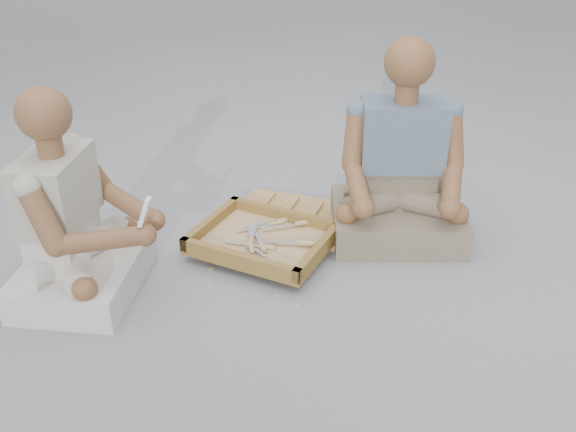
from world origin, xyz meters
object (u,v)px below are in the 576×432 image
at_px(tool_tray, 263,240).
at_px(companion, 400,175).
at_px(carved_panel, 297,218).
at_px(craftsman, 74,227).

bearing_deg(tool_tray, companion, 37.87).
height_order(tool_tray, companion, companion).
bearing_deg(companion, tool_tray, 15.42).
xyz_separation_m(tool_tray, companion, (0.48, 0.37, 0.23)).
bearing_deg(companion, carved_panel, -13.45).
distance_m(craftsman, companion, 1.34).
xyz_separation_m(tool_tray, craftsman, (-0.53, -0.51, 0.21)).
distance_m(carved_panel, tool_tray, 0.30).
bearing_deg(carved_panel, companion, 9.00).
bearing_deg(carved_panel, tool_tray, -96.26).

